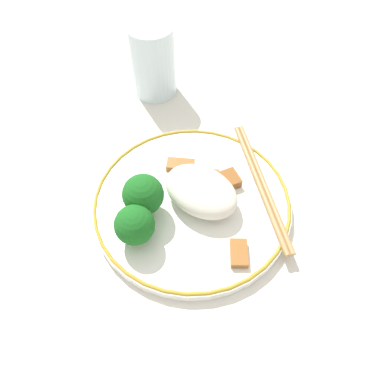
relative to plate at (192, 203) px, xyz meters
The scene contains 11 objects.
ground_plane 0.01m from the plate, ahead, with size 3.00×3.00×0.00m, color silver.
plate is the anchor object (origin of this frame).
rice_mound 0.03m from the plate, 39.50° to the left, with size 0.10×0.07×0.04m.
broccoli_back_left 0.07m from the plate, 129.38° to the right, with size 0.05×0.05×0.06m.
broccoli_back_center 0.10m from the plate, 103.98° to the right, with size 0.05×0.05×0.06m.
meat_near_front 0.10m from the plate, 18.14° to the right, with size 0.04×0.04×0.01m.
meat_near_left 0.06m from the plate, 67.32° to the left, with size 0.04×0.03×0.01m.
meat_near_right 0.04m from the plate, 96.96° to the left, with size 0.04×0.04×0.01m.
meat_near_back 0.06m from the plate, 142.53° to the left, with size 0.04×0.04×0.01m.
chopsticks 0.10m from the plate, 51.71° to the left, with size 0.18×0.16×0.01m.
drinking_glass 0.26m from the plate, 141.11° to the left, with size 0.07×0.07×0.12m.
Camera 1 is at (0.17, -0.23, 0.43)m, focal length 35.00 mm.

